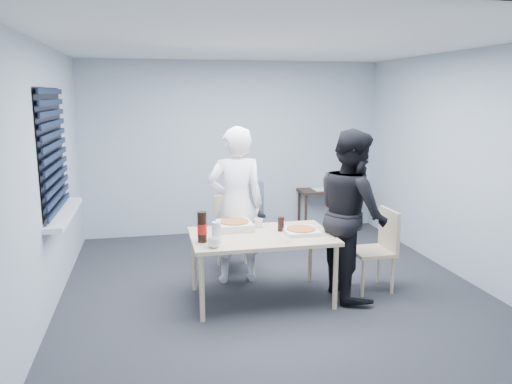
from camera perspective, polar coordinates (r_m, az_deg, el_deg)
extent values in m
plane|color=#29292E|center=(5.54, 2.05, -11.25)|extent=(5.00, 5.00, 0.00)
plane|color=white|center=(5.15, 2.26, 16.58)|extent=(5.00, 5.00, 0.00)
plane|color=#AAB7BF|center=(7.62, -2.51, 5.02)|extent=(4.50, 0.00, 4.50)
plane|color=#AAB7BF|center=(2.89, 14.54, -5.51)|extent=(4.50, 0.00, 4.50)
plane|color=#AAB7BF|center=(5.13, -23.02, 1.15)|extent=(0.00, 5.00, 5.00)
plane|color=#AAB7BF|center=(6.14, 22.97, 2.67)|extent=(0.00, 5.00, 5.00)
plane|color=black|center=(5.48, -22.31, 4.44)|extent=(0.00, 1.30, 1.30)
cube|color=black|center=(5.48, -22.00, 4.46)|extent=(0.04, 1.30, 1.25)
cube|color=silver|center=(5.58, -21.05, -2.32)|extent=(0.18, 1.42, 0.05)
cube|color=#CAB690|center=(5.12, 0.64, -5.09)|extent=(1.44, 0.91, 0.04)
cylinder|color=#CAB690|center=(4.76, -6.19, -10.88)|extent=(0.05, 0.05, 0.66)
cylinder|color=#CAB690|center=(5.50, -7.08, -7.83)|extent=(0.05, 0.05, 0.66)
cylinder|color=#CAB690|center=(5.05, 9.06, -9.63)|extent=(0.05, 0.05, 0.66)
cylinder|color=#CAB690|center=(5.75, 6.21, -6.94)|extent=(0.05, 0.05, 0.66)
cube|color=#CAB690|center=(6.07, -2.49, -4.95)|extent=(0.42, 0.42, 0.04)
cube|color=#CAB690|center=(6.19, -2.81, -2.34)|extent=(0.42, 0.04, 0.44)
cylinder|color=#CAB690|center=(5.95, -3.82, -7.56)|extent=(0.03, 0.03, 0.41)
cylinder|color=#CAB690|center=(6.27, -4.28, -6.59)|extent=(0.03, 0.03, 0.41)
cylinder|color=#CAB690|center=(6.01, -0.59, -7.36)|extent=(0.03, 0.03, 0.41)
cylinder|color=#CAB690|center=(6.32, -1.21, -6.41)|extent=(0.03, 0.03, 0.41)
cube|color=#CAB690|center=(5.59, 13.10, -6.65)|extent=(0.42, 0.42, 0.04)
cube|color=#CAB690|center=(5.61, 14.97, -4.14)|extent=(0.04, 0.42, 0.44)
cylinder|color=#CAB690|center=(5.45, 12.12, -9.59)|extent=(0.03, 0.03, 0.41)
cylinder|color=#CAB690|center=(5.74, 10.72, -8.45)|extent=(0.03, 0.03, 0.41)
cylinder|color=#CAB690|center=(5.59, 15.34, -9.19)|extent=(0.03, 0.03, 0.41)
cylinder|color=#CAB690|center=(5.88, 13.81, -8.11)|extent=(0.03, 0.03, 0.41)
imported|color=white|center=(5.59, -2.31, -1.54)|extent=(0.65, 0.42, 1.77)
imported|color=black|center=(5.30, 10.92, -2.43)|extent=(0.47, 0.86, 1.77)
cube|color=#332318|center=(7.89, 8.44, 0.16)|extent=(0.97, 0.43, 0.04)
cylinder|color=#332318|center=(7.65, 5.71, -2.59)|extent=(0.04, 0.04, 0.60)
cylinder|color=#332318|center=(7.98, 4.94, -2.01)|extent=(0.04, 0.04, 0.60)
cylinder|color=#332318|center=(7.97, 11.81, -2.23)|extent=(0.04, 0.04, 0.60)
cylinder|color=#332318|center=(8.28, 10.83, -1.69)|extent=(0.04, 0.04, 0.60)
cube|color=black|center=(7.01, -0.52, -2.57)|extent=(0.34, 0.34, 0.04)
cylinder|color=black|center=(6.92, -1.35, -4.75)|extent=(0.04, 0.04, 0.43)
cylinder|color=black|center=(7.17, -1.74, -4.20)|extent=(0.04, 0.04, 0.43)
cylinder|color=black|center=(6.98, 0.73, -4.63)|extent=(0.04, 0.04, 0.43)
cylinder|color=black|center=(7.22, 0.27, -4.09)|extent=(0.04, 0.04, 0.43)
cube|color=slate|center=(6.96, -0.53, -0.65)|extent=(0.32, 0.17, 0.44)
cube|color=slate|center=(6.86, -0.33, -1.27)|extent=(0.23, 0.06, 0.21)
cube|color=silver|center=(5.31, -2.48, -4.06)|extent=(0.36, 0.36, 0.04)
cube|color=silver|center=(5.30, -2.48, -3.66)|extent=(0.36, 0.36, 0.04)
cylinder|color=#CC7F38|center=(5.29, -2.49, -3.39)|extent=(0.31, 0.31, 0.01)
cube|color=silver|center=(5.19, 5.15, -4.47)|extent=(0.35, 0.35, 0.04)
cylinder|color=#CC7F38|center=(5.18, 5.16, -4.21)|extent=(0.29, 0.29, 0.01)
imported|color=white|center=(4.69, -4.82, -5.76)|extent=(0.17, 0.17, 0.10)
imported|color=white|center=(5.37, 0.29, -3.57)|extent=(0.10, 0.10, 0.09)
cylinder|color=black|center=(5.23, 2.86, -3.67)|extent=(0.08, 0.08, 0.15)
cylinder|color=black|center=(4.85, -6.18, -4.00)|extent=(0.09, 0.09, 0.30)
cylinder|color=red|center=(4.85, -6.17, -4.22)|extent=(0.09, 0.09, 0.10)
cylinder|color=silver|center=(4.79, -4.53, -4.67)|extent=(0.11, 0.11, 0.21)
torus|color=red|center=(4.87, 3.76, -5.69)|extent=(0.07, 0.07, 0.00)
cube|color=white|center=(7.85, 7.37, 0.31)|extent=(0.31, 0.37, 0.01)
cube|color=black|center=(7.98, 9.88, 0.63)|extent=(0.18, 0.16, 0.07)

